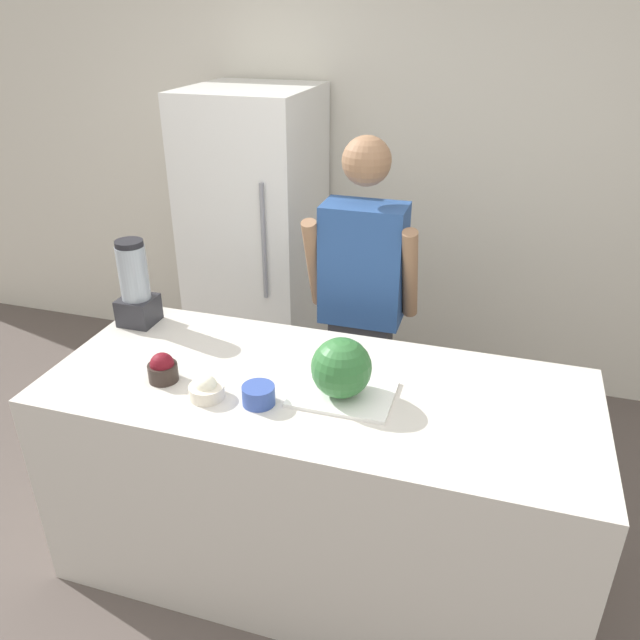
{
  "coord_description": "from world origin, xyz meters",
  "views": [
    {
      "loc": [
        0.58,
        -1.44,
        2.16
      ],
      "look_at": [
        0.0,
        0.47,
        1.14
      ],
      "focal_mm": 35.0,
      "sensor_mm": 36.0,
      "label": 1
    }
  ],
  "objects_px": {
    "refrigerator": "(258,246)",
    "bowl_cherries": "(163,369)",
    "person": "(362,307)",
    "bowl_cream": "(207,389)",
    "watermelon": "(341,368)",
    "bowl_small_blue": "(259,395)",
    "blender": "(135,286)"
  },
  "relations": [
    {
      "from": "refrigerator",
      "to": "blender",
      "type": "bearing_deg",
      "value": -96.39
    },
    {
      "from": "person",
      "to": "watermelon",
      "type": "bearing_deg",
      "value": -81.68
    },
    {
      "from": "person",
      "to": "bowl_cherries",
      "type": "height_order",
      "value": "person"
    },
    {
      "from": "bowl_cream",
      "to": "blender",
      "type": "height_order",
      "value": "blender"
    },
    {
      "from": "person",
      "to": "bowl_cherries",
      "type": "distance_m",
      "value": 1.06
    },
    {
      "from": "bowl_cherries",
      "to": "refrigerator",
      "type": "bearing_deg",
      "value": 98.54
    },
    {
      "from": "bowl_small_blue",
      "to": "blender",
      "type": "distance_m",
      "value": 0.87
    },
    {
      "from": "person",
      "to": "bowl_cream",
      "type": "relative_size",
      "value": 13.03
    },
    {
      "from": "bowl_small_blue",
      "to": "bowl_cream",
      "type": "bearing_deg",
      "value": -174.47
    },
    {
      "from": "person",
      "to": "bowl_cream",
      "type": "distance_m",
      "value": 1.02
    },
    {
      "from": "blender",
      "to": "bowl_small_blue",
      "type": "bearing_deg",
      "value": -30.18
    },
    {
      "from": "bowl_cream",
      "to": "bowl_small_blue",
      "type": "bearing_deg",
      "value": 5.53
    },
    {
      "from": "watermelon",
      "to": "refrigerator",
      "type": "bearing_deg",
      "value": 122.63
    },
    {
      "from": "person",
      "to": "refrigerator",
      "type": "bearing_deg",
      "value": 143.42
    },
    {
      "from": "bowl_cherries",
      "to": "bowl_cream",
      "type": "distance_m",
      "value": 0.22
    },
    {
      "from": "bowl_cream",
      "to": "bowl_small_blue",
      "type": "distance_m",
      "value": 0.19
    },
    {
      "from": "person",
      "to": "bowl_small_blue",
      "type": "distance_m",
      "value": 0.95
    },
    {
      "from": "blender",
      "to": "bowl_cherries",
      "type": "bearing_deg",
      "value": -48.98
    },
    {
      "from": "person",
      "to": "blender",
      "type": "bearing_deg",
      "value": -150.22
    },
    {
      "from": "refrigerator",
      "to": "person",
      "type": "height_order",
      "value": "refrigerator"
    },
    {
      "from": "bowl_small_blue",
      "to": "blender",
      "type": "height_order",
      "value": "blender"
    },
    {
      "from": "refrigerator",
      "to": "bowl_cherries",
      "type": "relative_size",
      "value": 15.65
    },
    {
      "from": "bowl_cherries",
      "to": "bowl_cream",
      "type": "height_order",
      "value": "bowl_cherries"
    },
    {
      "from": "refrigerator",
      "to": "bowl_small_blue",
      "type": "bearing_deg",
      "value": -67.66
    },
    {
      "from": "refrigerator",
      "to": "bowl_cream",
      "type": "height_order",
      "value": "refrigerator"
    },
    {
      "from": "refrigerator",
      "to": "watermelon",
      "type": "relative_size",
      "value": 8.17
    },
    {
      "from": "refrigerator",
      "to": "bowl_cream",
      "type": "xyz_separation_m",
      "value": [
        0.43,
        -1.53,
        0.04
      ]
    },
    {
      "from": "bowl_cherries",
      "to": "bowl_small_blue",
      "type": "xyz_separation_m",
      "value": [
        0.4,
        -0.04,
        -0.01
      ]
    },
    {
      "from": "bowl_cream",
      "to": "bowl_small_blue",
      "type": "xyz_separation_m",
      "value": [
        0.19,
        0.02,
        0.0
      ]
    },
    {
      "from": "bowl_small_blue",
      "to": "bowl_cherries",
      "type": "bearing_deg",
      "value": 174.53
    },
    {
      "from": "watermelon",
      "to": "bowl_cherries",
      "type": "bearing_deg",
      "value": -172.69
    },
    {
      "from": "watermelon",
      "to": "bowl_cream",
      "type": "relative_size",
      "value": 1.7
    }
  ]
}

